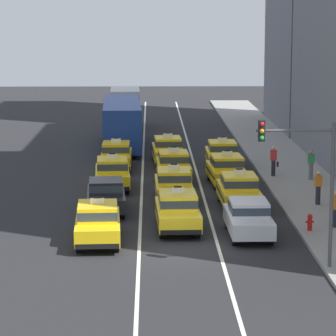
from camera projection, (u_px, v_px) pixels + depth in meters
The scene contains 24 objects.
ground_plane at pixel (179, 251), 36.07m from camera, with size 160.00×160.00×0.00m, color #232326.
lane_stripe_left_center at pixel (143, 166), 55.74m from camera, with size 0.14×80.00×0.01m, color silver.
lane_stripe_center_right at pixel (195, 166), 55.81m from camera, with size 0.14×80.00×0.01m, color silver.
sidewalk_curb at pixel (298, 179), 50.98m from camera, with size 4.00×90.00×0.15m, color gray.
taxi_left_nearest at pixel (98, 222), 37.17m from camera, with size 2.01×4.63×1.96m.
sedan_left_second at pixel (106, 195), 42.87m from camera, with size 1.99×4.39×1.58m.
taxi_left_third at pixel (112, 173), 48.53m from camera, with size 2.03×4.64×1.96m.
taxi_left_fourth at pixel (116, 155), 54.43m from camera, with size 1.84×4.57×1.96m.
bus_left_fifth at pixel (122, 122), 62.93m from camera, with size 2.89×11.28×3.22m.
box_truck_left_sixth at pixel (125, 106), 73.50m from camera, with size 2.47×7.03×3.27m.
taxi_center_nearest at pixel (178, 210), 39.41m from camera, with size 1.95×4.61×1.96m.
taxi_center_second at pixel (174, 184), 45.21m from camera, with size 1.88×4.59×1.96m.
taxi_center_third at pixel (173, 165), 50.86m from camera, with size 1.94×4.61×1.96m.
taxi_center_fourth at pixel (168, 149), 56.69m from camera, with size 1.99×4.63×1.96m.
sedan_right_nearest at pixel (249, 217), 38.19m from camera, with size 1.81×4.32×1.58m.
taxi_right_second at pixel (239, 190), 43.80m from camera, with size 1.90×4.59×1.96m.
taxi_right_third at pixel (227, 169), 49.51m from camera, with size 2.04×4.64×1.96m.
taxi_right_fourth at pixel (222, 154), 54.89m from camera, with size 1.83×4.56×1.96m.
pedestrian_near_crosswalk at pixel (311, 165), 50.42m from camera, with size 0.36×0.24×1.65m.
pedestrian_mid_block at pixel (274, 161), 51.50m from camera, with size 0.47×0.24×1.72m.
pedestrian_by_storefront at pixel (318, 187), 43.86m from camera, with size 0.36×0.24×1.65m.
pedestrian_trailing at pixel (336, 209), 39.25m from camera, with size 0.36×0.24×1.60m.
fire_hydrant at pixel (310, 221), 38.70m from camera, with size 0.36×0.22×0.73m.
traffic_light_pole at pixel (306, 168), 32.68m from camera, with size 2.87×0.33×5.58m.
Camera 1 is at (-1.16, -34.96, 9.43)m, focal length 96.79 mm.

